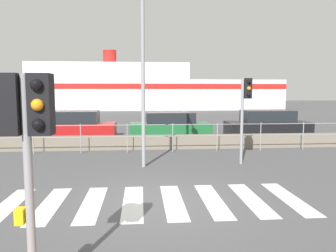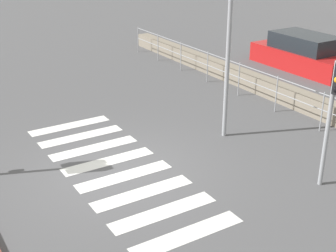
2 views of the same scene
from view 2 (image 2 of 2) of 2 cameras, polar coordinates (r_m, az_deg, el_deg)
The scene contains 6 objects.
ground_plane at distance 11.48m, azimuth -6.12°, elevation -5.39°, with size 160.00×160.00×0.00m, color #4C4C4F.
crosswalk at distance 11.56m, azimuth -6.36°, elevation -5.15°, with size 6.75×2.40×0.01m.
seawall at distance 15.33m, azimuth 17.71°, elevation 2.26°, with size 22.52×0.55×0.57m.
harbor_fence at distance 14.54m, azimuth 15.65°, elevation 3.46°, with size 20.31×0.04×1.19m.
traffic_light_far at distance 10.46m, azimuth 19.78°, elevation 3.24°, with size 0.34×0.32×2.91m.
parked_car_red at distance 20.37m, azimuth 16.22°, elevation 8.42°, with size 4.55×1.85×1.44m.
Camera 2 is at (9.18, -4.24, 5.43)m, focal length 50.00 mm.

